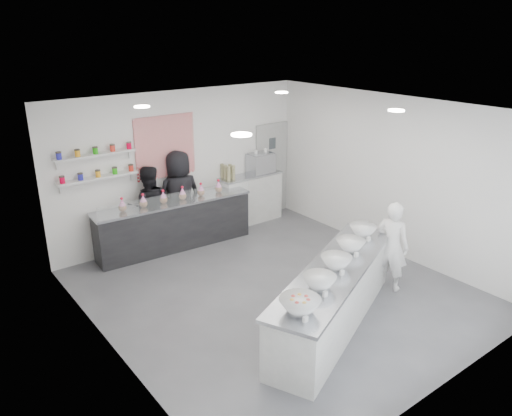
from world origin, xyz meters
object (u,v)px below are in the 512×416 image
(back_bar, at_px, (175,225))
(espresso_ledge, at_px, (250,198))
(espresso_machine, at_px, (261,163))
(prep_counter, at_px, (334,297))
(staff_right, at_px, (180,197))
(woman_prep, at_px, (392,246))
(staff_left, at_px, (149,208))

(back_bar, xyz_separation_m, espresso_ledge, (2.01, 0.22, 0.06))
(espresso_ledge, distance_m, espresso_machine, 0.81)
(prep_counter, distance_m, espresso_ledge, 4.29)
(espresso_ledge, bearing_deg, staff_right, 179.01)
(espresso_ledge, relative_size, woman_prep, 0.96)
(prep_counter, xyz_separation_m, staff_right, (-0.24, 4.05, 0.47))
(back_bar, distance_m, espresso_ledge, 2.03)
(prep_counter, xyz_separation_m, espresso_machine, (1.78, 4.02, 0.84))
(espresso_machine, height_order, woman_prep, woman_prep)
(staff_left, bearing_deg, prep_counter, 124.98)
(woman_prep, bearing_deg, staff_right, 9.09)
(prep_counter, xyz_separation_m, back_bar, (-0.52, 3.80, 0.02))
(prep_counter, relative_size, staff_right, 1.81)
(staff_left, bearing_deg, espresso_ledge, -158.50)
(woman_prep, xyz_separation_m, staff_right, (-1.78, 3.84, 0.18))
(espresso_ledge, height_order, espresso_machine, espresso_machine)
(woman_prep, bearing_deg, staff_left, 16.81)
(back_bar, distance_m, woman_prep, 4.14)
(espresso_machine, xyz_separation_m, woman_prep, (-0.25, -3.81, -0.54))
(prep_counter, relative_size, staff_left, 2.02)
(staff_right, bearing_deg, prep_counter, 98.38)
(prep_counter, bearing_deg, staff_right, 68.87)
(woman_prep, bearing_deg, prep_counter, 82.09)
(back_bar, xyz_separation_m, staff_right, (0.27, 0.25, 0.45))
(prep_counter, distance_m, staff_right, 4.09)
(back_bar, xyz_separation_m, staff_left, (-0.40, 0.25, 0.36))
(prep_counter, relative_size, woman_prep, 2.23)
(prep_counter, height_order, staff_left, staff_left)
(woman_prep, distance_m, staff_left, 4.56)
(back_bar, relative_size, staff_right, 1.67)
(prep_counter, bearing_deg, espresso_ledge, 45.02)
(espresso_ledge, xyz_separation_m, staff_left, (-2.42, 0.03, 0.30))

